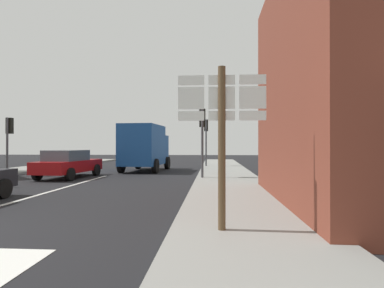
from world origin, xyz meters
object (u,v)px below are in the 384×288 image
object	(u,v)px
delivery_truck	(145,146)
sedan_far	(68,164)
traffic_light_far_right	(206,132)
route_sign_post	(222,130)
traffic_light_near_left	(9,133)
traffic_light_near_right	(202,127)

from	to	relation	value
delivery_truck	sedan_far	bearing A→B (deg)	-124.91
delivery_truck	traffic_light_far_right	bearing A→B (deg)	41.94
sedan_far	route_sign_post	xyz separation A→B (m)	(7.82, -9.90, 1.24)
sedan_far	route_sign_post	world-z (taller)	route_sign_post
traffic_light_near_left	sedan_far	bearing A→B (deg)	-12.14
delivery_truck	traffic_light_near_left	distance (m)	7.93
sedan_far	route_sign_post	size ratio (longest dim) A/B	1.36
traffic_light_far_right	traffic_light_near_left	size ratio (longest dim) A/B	1.14
delivery_truck	traffic_light_far_right	xyz separation A→B (m)	(4.01, 3.61, 1.12)
delivery_truck	traffic_light_near_right	world-z (taller)	traffic_light_near_right
delivery_truck	route_sign_post	size ratio (longest dim) A/B	1.60
sedan_far	traffic_light_near_left	xyz separation A→B (m)	(-3.88, 0.83, 1.68)
traffic_light_near_right	sedan_far	bearing A→B (deg)	176.09
sedan_far	traffic_light_near_left	distance (m)	4.31
traffic_light_far_right	traffic_light_near_left	distance (m)	13.19
delivery_truck	traffic_light_far_right	world-z (taller)	traffic_light_far_right
delivery_truck	route_sign_post	bearing A→B (deg)	-71.89
route_sign_post	traffic_light_near_left	xyz separation A→B (m)	(-11.70, 10.73, 0.43)
traffic_light_near_left	traffic_light_near_right	size ratio (longest dim) A/B	0.93
traffic_light_near_left	delivery_truck	bearing A→B (deg)	27.46
route_sign_post	traffic_light_near_right	bearing A→B (deg)	94.16
route_sign_post	traffic_light_near_left	bearing A→B (deg)	137.47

